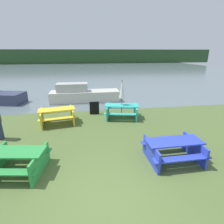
# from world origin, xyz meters

# --- Properties ---
(ground_plane) EXTENTS (60.00, 60.00, 0.00)m
(ground_plane) POSITION_xyz_m (0.00, 0.00, 0.00)
(ground_plane) COLOR #516633
(water) EXTENTS (60.00, 50.00, 0.00)m
(water) POSITION_xyz_m (0.00, 31.98, -0.00)
(water) COLOR slate
(water) RESTS_ON ground_plane
(far_treeline) EXTENTS (80.00, 1.60, 4.00)m
(far_treeline) POSITION_xyz_m (0.00, 51.98, 2.00)
(far_treeline) COLOR #284723
(far_treeline) RESTS_ON water
(picnic_table_blue) EXTENTS (1.84, 1.39, 0.73)m
(picnic_table_blue) POSITION_xyz_m (2.35, 1.37, 0.45)
(picnic_table_blue) COLOR blue
(picnic_table_blue) RESTS_ON ground_plane
(picnic_table_green) EXTENTS (1.86, 1.63, 0.73)m
(picnic_table_green) POSITION_xyz_m (-2.60, 1.49, 0.44)
(picnic_table_green) COLOR green
(picnic_table_green) RESTS_ON ground_plane
(picnic_table_yellow) EXTENTS (1.98, 1.65, 0.77)m
(picnic_table_yellow) POSITION_xyz_m (-1.95, 5.29, 0.47)
(picnic_table_yellow) COLOR yellow
(picnic_table_yellow) RESTS_ON ground_plane
(picnic_table_teal) EXTENTS (2.06, 1.71, 0.75)m
(picnic_table_teal) POSITION_xyz_m (1.46, 5.57, 0.45)
(picnic_table_teal) COLOR #33B7A8
(picnic_table_teal) RESTS_ON ground_plane
(umbrella_white) EXTENTS (0.31, 0.31, 2.09)m
(umbrella_white) POSITION_xyz_m (1.46, 5.57, 1.60)
(umbrella_white) COLOR brown
(umbrella_white) RESTS_ON ground_plane
(boat) EXTENTS (4.95, 1.37, 1.36)m
(boat) POSITION_xyz_m (-0.67, 9.27, 0.52)
(boat) COLOR beige
(boat) RESTS_ON water
(signboard) EXTENTS (0.55, 0.08, 0.75)m
(signboard) POSITION_xyz_m (0.00, 6.38, 0.38)
(signboard) COLOR black
(signboard) RESTS_ON ground_plane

